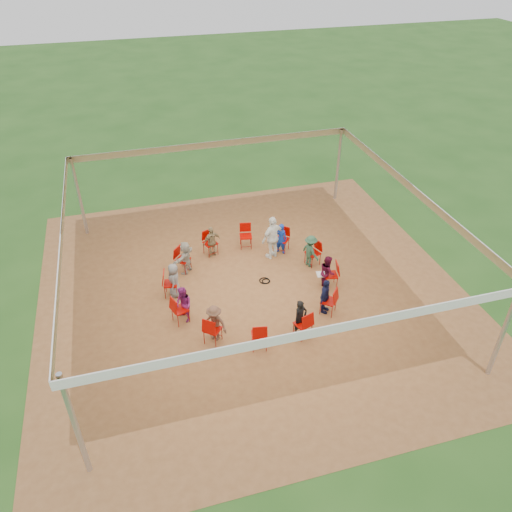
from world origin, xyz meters
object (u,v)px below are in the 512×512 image
object	(u,v)px
person_seated_0	(327,272)
person_seated_2	(281,238)
person_seated_7	(214,323)
person_seated_8	(300,318)
standing_person	(273,237)
chair_1	(313,253)
chair_7	(180,310)
cable_coil	(265,281)
person_seated_3	(212,242)
chair_2	(282,240)
chair_9	(259,335)
chair_3	(246,236)
person_seated_4	(186,257)
chair_4	(210,243)
chair_5	(183,260)
person_seated_9	(325,296)
chair_0	(331,275)
chair_10	(303,324)
chair_8	(213,329)
chair_6	(171,284)
person_seated_5	(174,280)
chair_11	(328,301)
person_seated_1	(310,251)
laptop	(322,273)

from	to	relation	value
person_seated_0	person_seated_2	xyz separation A→B (m)	(-0.79, 2.26, 0.00)
person_seated_7	person_seated_8	world-z (taller)	same
person_seated_7	standing_person	world-z (taller)	standing_person
chair_1	person_seated_7	distance (m)	4.74
person_seated_0	standing_person	distance (m)	2.37
chair_7	cable_coil	size ratio (longest dim) A/B	2.05
chair_7	person_seated_3	xyz separation A→B (m)	(1.58, 3.09, 0.13)
person_seated_0	chair_2	bearing A→B (deg)	27.57
person_seated_7	cable_coil	distance (m)	3.06
chair_9	chair_2	bearing A→B (deg)	75.00
chair_3	person_seated_0	size ratio (longest dim) A/B	0.78
chair_1	person_seated_4	bearing A→B (deg)	60.81
person_seated_4	chair_4	bearing A→B (deg)	170.22
chair_7	person_seated_2	size ratio (longest dim) A/B	0.78
chair_5	person_seated_9	bearing A→B (deg)	90.00
chair_0	person_seated_9	xyz separation A→B (m)	(-0.65, -1.09, 0.13)
chair_7	cable_coil	xyz separation A→B (m)	(2.92, 1.17, -0.43)
chair_2	chair_4	distance (m)	2.51
chair_4	chair_1	bearing A→B (deg)	135.00
person_seated_7	cable_coil	size ratio (longest dim) A/B	2.62
chair_10	standing_person	size ratio (longest dim) A/B	0.57
cable_coil	standing_person	bearing A→B (deg)	63.13
chair_1	person_seated_0	bearing A→B (deg)	159.78
cable_coil	person_seated_8	bearing A→B (deg)	-84.64
chair_2	person_seated_9	world-z (taller)	person_seated_9
chair_1	chair_2	distance (m)	1.30
chair_4	person_seated_2	world-z (taller)	person_seated_2
chair_2	chair_8	bearing A→B (deg)	90.00
chair_2	chair_6	world-z (taller)	same
chair_3	chair_10	size ratio (longest dim) A/B	1.00
chair_10	person_seated_9	distance (m)	1.28
person_seated_4	person_seated_7	size ratio (longest dim) A/B	1.00
chair_6	person_seated_0	world-z (taller)	person_seated_0
chair_3	person_seated_5	size ratio (longest dim) A/B	0.78
chair_0	cable_coil	xyz separation A→B (m)	(-1.92, 0.80, -0.43)
chair_2	chair_11	xyz separation A→B (m)	(0.27, -3.54, 0.00)
chair_6	person_seated_2	distance (m)	4.25
person_seated_1	person_seated_4	xyz separation A→B (m)	(-4.07, 0.77, 0.00)
chair_0	person_seated_7	world-z (taller)	person_seated_7
chair_10	person_seated_0	world-z (taller)	person_seated_0
chair_0	chair_4	distance (m)	4.35
person_seated_2	chair_2	bearing A→B (deg)	-90.00
person_seated_0	person_seated_9	world-z (taller)	same
person_seated_5	laptop	size ratio (longest dim) A/B	3.16
chair_10	cable_coil	world-z (taller)	chair_10
chair_3	chair_11	world-z (taller)	same
chair_5	person_seated_2	xyz separation A→B (m)	(3.46, 0.17, 0.13)
chair_11	chair_0	bearing A→B (deg)	15.00
chair_7	chair_8	size ratio (longest dim) A/B	1.00
chair_8	person_seated_4	world-z (taller)	person_seated_4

